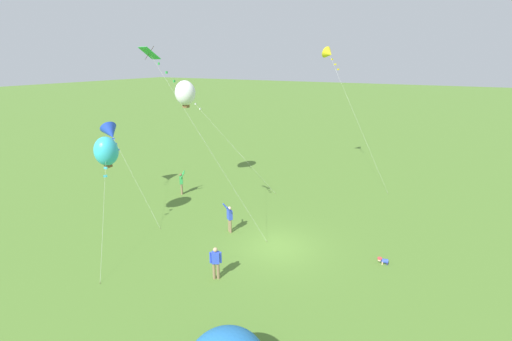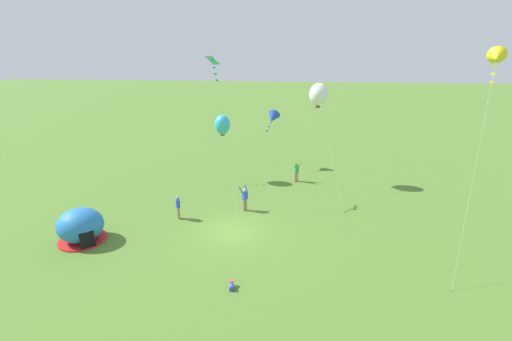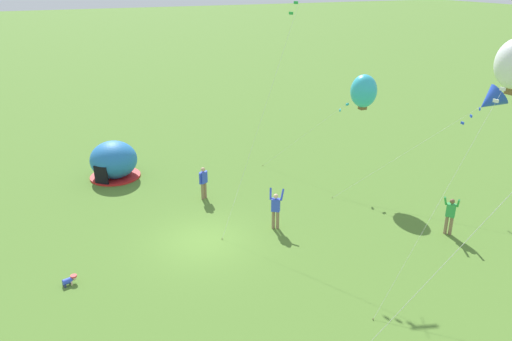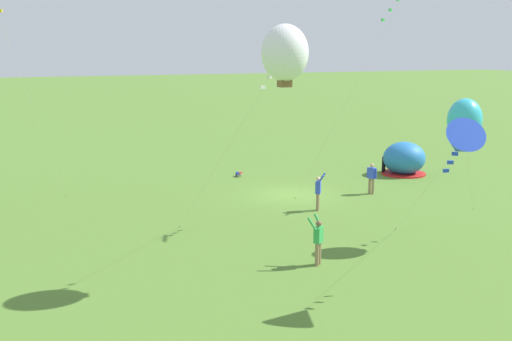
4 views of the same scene
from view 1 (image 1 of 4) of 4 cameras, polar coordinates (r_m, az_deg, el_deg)
name	(u,v)px [view 1 (image 1 of 4)]	position (r m, az deg, el deg)	size (l,w,h in m)	color
ground_plane	(278,247)	(20.22, 3.70, -12.55)	(300.00, 300.00, 0.00)	#517A2D
toddler_crawling	(383,261)	(19.80, 20.40, -13.89)	(0.35, 0.55, 0.32)	blue
person_strolling	(216,261)	(17.23, -6.73, -14.82)	(0.40, 0.52, 1.72)	#8C7251
person_flying_kite	(181,182)	(27.81, -12.32, -1.91)	(0.72, 0.68, 1.89)	#8C7251
person_center_field	(230,217)	(21.34, -4.43, -7.80)	(0.67, 0.72, 1.89)	#8C7251
kite_yellow	(329,54)	(31.90, 12.04, 18.52)	(3.64, 7.17, 11.37)	silver
kite_green	(155,60)	(18.71, -16.52, 17.20)	(3.24, 5.86, 10.92)	silver
kite_cyan	(106,151)	(22.04, -23.69, 2.95)	(4.97, 4.51, 5.99)	silver
kite_blue	(111,132)	(27.99, -23.08, 5.87)	(3.59, 7.90, 5.88)	silver
kite_white	(185,93)	(27.80, -11.71, 12.53)	(2.77, 7.79, 8.76)	silver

